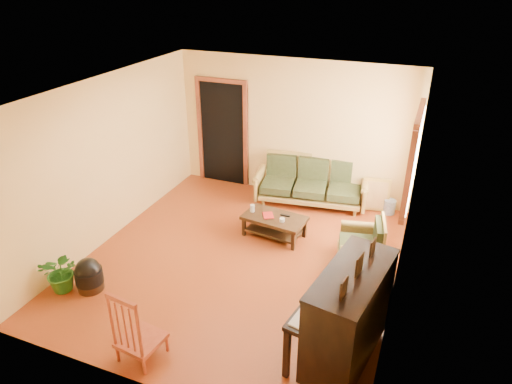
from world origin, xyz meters
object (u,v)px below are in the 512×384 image
at_px(sofa, 311,182).
at_px(red_chair, 139,323).
at_px(piano, 349,317).
at_px(potted_plant, 62,272).
at_px(ceramic_crock, 390,207).
at_px(footstool, 89,278).
at_px(armchair, 360,242).
at_px(coffee_table, 274,226).

bearing_deg(sofa, red_chair, -108.27).
bearing_deg(red_chair, piano, 28.35).
height_order(red_chair, potted_plant, red_chair).
distance_m(piano, ceramic_crock, 3.69).
height_order(sofa, footstool, sofa).
bearing_deg(potted_plant, red_chair, -19.90).
distance_m(footstool, ceramic_crock, 5.17).
bearing_deg(red_chair, sofa, 87.28).
bearing_deg(sofa, piano, -76.60).
distance_m(armchair, potted_plant, 4.23).
xyz_separation_m(sofa, piano, (1.39, -3.51, 0.16)).
relative_size(piano, potted_plant, 2.30).
bearing_deg(red_chair, armchair, 61.82).
height_order(armchair, potted_plant, armchair).
bearing_deg(piano, ceramic_crock, 99.26).
distance_m(coffee_table, ceramic_crock, 2.25).
relative_size(ceramic_crock, potted_plant, 0.45).
bearing_deg(piano, armchair, 105.88).
relative_size(sofa, armchair, 2.67).
height_order(sofa, red_chair, red_chair).
xyz_separation_m(coffee_table, red_chair, (-0.53, -3.00, 0.30)).
relative_size(armchair, potted_plant, 1.29).
height_order(coffee_table, piano, piano).
xyz_separation_m(coffee_table, footstool, (-1.90, -2.24, -0.00)).
relative_size(armchair, ceramic_crock, 2.89).
bearing_deg(armchair, coffee_table, 158.54).
height_order(piano, footstool, piano).
bearing_deg(coffee_table, red_chair, -99.95).
distance_m(footstool, potted_plant, 0.37).
height_order(coffee_table, ceramic_crock, coffee_table).
height_order(coffee_table, red_chair, red_chair).
distance_m(armchair, red_chair, 3.38).
height_order(armchair, footstool, armchair).
bearing_deg(footstool, piano, 1.19).
xyz_separation_m(footstool, ceramic_crock, (3.57, 3.74, -0.05)).
height_order(sofa, ceramic_crock, sofa).
bearing_deg(armchair, sofa, 115.34).
bearing_deg(potted_plant, armchair, 30.32).
distance_m(red_chair, ceramic_crock, 5.02).
distance_m(armchair, piano, 1.94).
height_order(footstool, ceramic_crock, footstool).
height_order(coffee_table, armchair, armchair).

